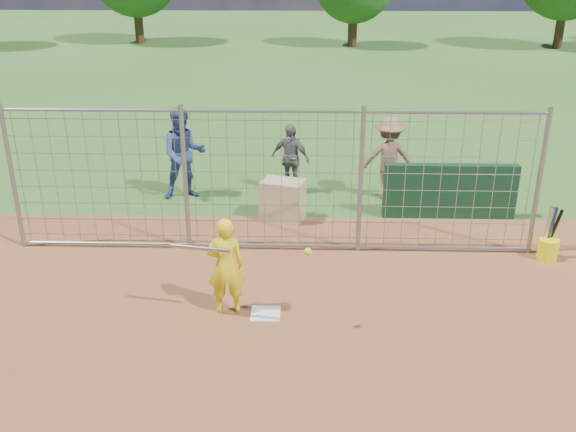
{
  "coord_description": "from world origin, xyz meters",
  "views": [
    {
      "loc": [
        0.58,
        -8.31,
        4.95
      ],
      "look_at": [
        0.3,
        0.8,
        1.15
      ],
      "focal_mm": 40.0,
      "sensor_mm": 36.0,
      "label": 1
    }
  ],
  "objects_px": {
    "bystander_c": "(389,158)",
    "bystander_b": "(290,159)",
    "batter": "(226,266)",
    "bystander_a": "(184,154)",
    "equipment_bin": "(283,200)",
    "bucket_with_bats": "(548,246)"
  },
  "relations": [
    {
      "from": "bystander_c",
      "to": "bucket_with_bats",
      "type": "xyz_separation_m",
      "value": [
        2.43,
        -2.92,
        -0.64
      ]
    },
    {
      "from": "bystander_b",
      "to": "equipment_bin",
      "type": "bearing_deg",
      "value": -67.53
    },
    {
      "from": "bystander_a",
      "to": "bystander_b",
      "type": "relative_size",
      "value": 1.26
    },
    {
      "from": "bystander_c",
      "to": "equipment_bin",
      "type": "distance_m",
      "value": 2.58
    },
    {
      "from": "batter",
      "to": "equipment_bin",
      "type": "bearing_deg",
      "value": -108.68
    },
    {
      "from": "bystander_a",
      "to": "bucket_with_bats",
      "type": "height_order",
      "value": "bystander_a"
    },
    {
      "from": "bystander_b",
      "to": "equipment_bin",
      "type": "xyz_separation_m",
      "value": [
        -0.1,
        -1.52,
        -0.37
      ]
    },
    {
      "from": "bystander_b",
      "to": "batter",
      "type": "bearing_deg",
      "value": -72.69
    },
    {
      "from": "bystander_a",
      "to": "bystander_b",
      "type": "height_order",
      "value": "bystander_a"
    },
    {
      "from": "bystander_c",
      "to": "batter",
      "type": "bearing_deg",
      "value": 62.33
    },
    {
      "from": "bystander_c",
      "to": "bystander_b",
      "type": "bearing_deg",
      "value": -3.66
    },
    {
      "from": "equipment_bin",
      "to": "bucket_with_bats",
      "type": "bearing_deg",
      "value": -3.2
    },
    {
      "from": "bystander_a",
      "to": "bystander_c",
      "type": "height_order",
      "value": "bystander_a"
    },
    {
      "from": "bystander_c",
      "to": "bystander_a",
      "type": "bearing_deg",
      "value": 4.82
    },
    {
      "from": "bystander_a",
      "to": "equipment_bin",
      "type": "bearing_deg",
      "value": -43.19
    },
    {
      "from": "bystander_b",
      "to": "bystander_c",
      "type": "relative_size",
      "value": 0.87
    },
    {
      "from": "bystander_b",
      "to": "bystander_c",
      "type": "height_order",
      "value": "bystander_c"
    },
    {
      "from": "bystander_a",
      "to": "bystander_b",
      "type": "bearing_deg",
      "value": -5.3
    },
    {
      "from": "bystander_c",
      "to": "equipment_bin",
      "type": "height_order",
      "value": "bystander_c"
    },
    {
      "from": "batter",
      "to": "bystander_c",
      "type": "distance_m",
      "value": 5.6
    },
    {
      "from": "batter",
      "to": "bystander_a",
      "type": "distance_m",
      "value": 4.91
    },
    {
      "from": "bucket_with_bats",
      "to": "bystander_b",
      "type": "bearing_deg",
      "value": 144.92
    }
  ]
}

